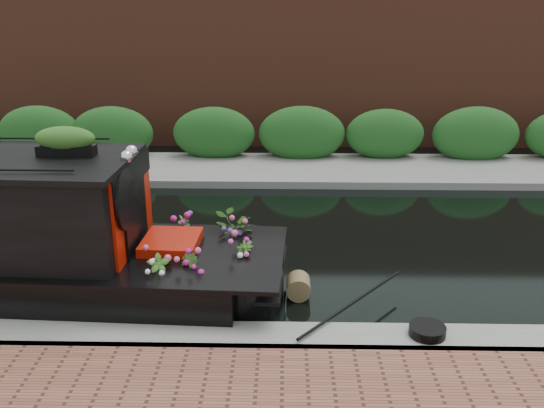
{
  "coord_description": "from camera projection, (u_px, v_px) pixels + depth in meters",
  "views": [
    {
      "loc": [
        1.95,
        -9.7,
        4.29
      ],
      "look_at": [
        1.76,
        -0.6,
        0.96
      ],
      "focal_mm": 40.0,
      "sensor_mm": 36.0,
      "label": 1
    }
  ],
  "objects": [
    {
      "name": "ground",
      "position": [
        173.0,
        243.0,
        10.62
      ],
      "size": [
        80.0,
        80.0,
        0.0
      ],
      "primitive_type": "plane",
      "color": "black",
      "rests_on": "ground"
    },
    {
      "name": "far_brick_wall",
      "position": [
        217.0,
        142.0,
        17.38
      ],
      "size": [
        40.0,
        1.0,
        8.0
      ],
      "primitive_type": "cube",
      "color": "brown",
      "rests_on": "ground"
    },
    {
      "name": "coiled_mooring_rope",
      "position": [
        427.0,
        331.0,
        7.37
      ],
      "size": [
        0.45,
        0.45,
        0.12
      ],
      "primitive_type": "cylinder",
      "color": "black",
      "rests_on": "near_bank_coping"
    },
    {
      "name": "far_bank_path",
      "position": [
        203.0,
        173.0,
        14.56
      ],
      "size": [
        40.0,
        2.4,
        0.34
      ],
      "primitive_type": "cube",
      "color": "gray",
      "rests_on": "ground"
    },
    {
      "name": "far_hedge",
      "position": [
        208.0,
        162.0,
        15.41
      ],
      "size": [
        40.0,
        1.1,
        2.8
      ],
      "primitive_type": "cube",
      "color": "#1C4F1B",
      "rests_on": "ground"
    },
    {
      "name": "rope_fender",
      "position": [
        299.0,
        286.0,
        8.74
      ],
      "size": [
        0.35,
        0.37,
        0.35
      ],
      "primitive_type": "cylinder",
      "rotation": [
        1.57,
        0.0,
        0.0
      ],
      "color": "brown",
      "rests_on": "ground"
    },
    {
      "name": "near_bank_coping",
      "position": [
        126.0,
        350.0,
        7.52
      ],
      "size": [
        40.0,
        0.6,
        0.5
      ],
      "primitive_type": "cube",
      "color": "gray",
      "rests_on": "ground"
    }
  ]
}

